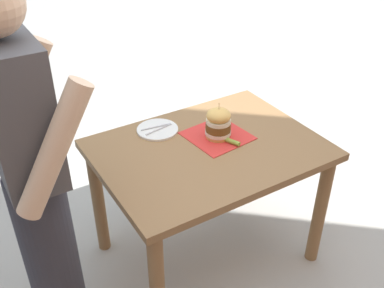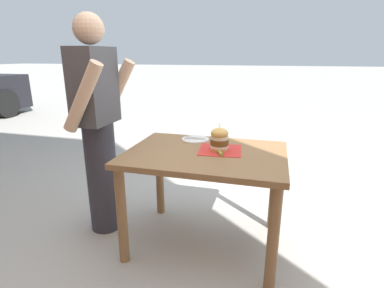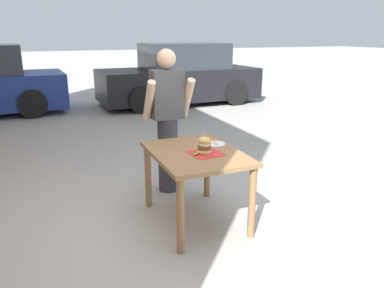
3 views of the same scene
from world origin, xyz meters
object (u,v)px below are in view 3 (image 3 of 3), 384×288
object	(u,v)px
patio_table	(196,163)
diner_across_table	(167,120)
pickle_spear	(196,154)
parked_car_mid_block	(180,77)
sandwich	(204,145)
side_plate_with_forks	(215,144)

from	to	relation	value
patio_table	diner_across_table	bearing A→B (deg)	90.06
pickle_spear	parked_car_mid_block	world-z (taller)	parked_car_mid_block
diner_across_table	patio_table	bearing A→B (deg)	-89.94
sandwich	parked_car_mid_block	distance (m)	6.74
patio_table	parked_car_mid_block	size ratio (longest dim) A/B	0.26
pickle_spear	side_plate_with_forks	distance (m)	0.41
patio_table	pickle_spear	bearing A→B (deg)	-111.10
sandwich	side_plate_with_forks	bearing A→B (deg)	46.55
sandwich	side_plate_with_forks	size ratio (longest dim) A/B	0.91
side_plate_with_forks	patio_table	bearing A→B (deg)	-151.61
patio_table	side_plate_with_forks	xyz separation A→B (m)	(0.27, 0.15, 0.13)
diner_across_table	side_plate_with_forks	bearing A→B (deg)	-68.60
sandwich	pickle_spear	world-z (taller)	sandwich
parked_car_mid_block	sandwich	bearing A→B (deg)	-108.73
sandwich	diner_across_table	distance (m)	0.94
sandwich	parked_car_mid_block	xyz separation A→B (m)	(2.16, 6.38, -0.11)
patio_table	sandwich	bearing A→B (deg)	-60.39
sandwich	pickle_spear	bearing A→B (deg)	-165.72
side_plate_with_forks	diner_across_table	size ratio (longest dim) A/B	0.13
patio_table	pickle_spear	size ratio (longest dim) A/B	13.40
side_plate_with_forks	parked_car_mid_block	xyz separation A→B (m)	(1.94, 6.15, -0.03)
sandwich	pickle_spear	size ratio (longest dim) A/B	2.39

